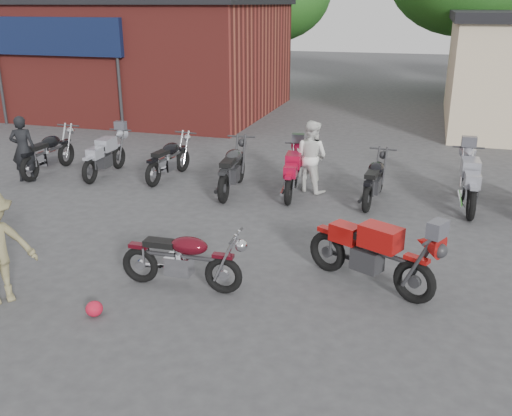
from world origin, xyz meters
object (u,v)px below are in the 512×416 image
(helmet, at_px, (94,309))
(row_bike_4, at_px, (293,171))
(row_bike_1, at_px, (105,154))
(row_bike_6, at_px, (470,180))
(row_bike_2, at_px, (169,157))
(row_bike_0, at_px, (49,150))
(person_light, at_px, (311,156))
(person_dark, at_px, (23,149))
(vintage_motorcycle, at_px, (183,256))
(row_bike_3, at_px, (232,166))
(sportbike, at_px, (372,250))
(row_bike_5, at_px, (375,177))

(helmet, distance_m, row_bike_4, 6.05)
(row_bike_1, xyz_separation_m, row_bike_6, (8.41, 0.09, 0.05))
(row_bike_2, bearing_deg, row_bike_0, 103.88)
(row_bike_4, xyz_separation_m, row_bike_6, (3.66, 0.22, 0.05))
(person_light, distance_m, row_bike_0, 6.53)
(person_dark, distance_m, person_light, 6.76)
(vintage_motorcycle, xyz_separation_m, row_bike_2, (-2.61, 5.12, 0.02))
(person_dark, height_order, row_bike_6, person_dark)
(row_bike_3, bearing_deg, person_dark, 91.77)
(vintage_motorcycle, height_order, row_bike_2, row_bike_2)
(person_dark, distance_m, row_bike_1, 1.86)
(vintage_motorcycle, relative_size, sportbike, 0.88)
(person_dark, bearing_deg, row_bike_1, -170.55)
(row_bike_2, bearing_deg, vintage_motorcycle, -147.03)
(sportbike, bearing_deg, row_bike_2, 167.22)
(row_bike_0, bearing_deg, vintage_motorcycle, -129.42)
(row_bike_0, distance_m, row_bike_6, 9.86)
(sportbike, height_order, person_dark, person_dark)
(sportbike, distance_m, row_bike_3, 5.10)
(row_bike_6, bearing_deg, row_bike_2, 87.08)
(row_bike_5, bearing_deg, row_bike_6, -78.89)
(person_light, bearing_deg, row_bike_2, 23.15)
(row_bike_5, bearing_deg, row_bike_2, 91.22)
(vintage_motorcycle, xyz_separation_m, row_bike_4, (0.53, 4.78, 0.02))
(person_dark, bearing_deg, helmet, 113.00)
(helmet, bearing_deg, person_dark, 134.42)
(row_bike_4, bearing_deg, vintage_motorcycle, 167.53)
(row_bike_0, height_order, row_bike_2, row_bike_0)
(person_light, xyz_separation_m, row_bike_2, (-3.46, -0.02, -0.26))
(person_light, relative_size, row_bike_4, 0.85)
(person_light, distance_m, row_bike_4, 0.55)
(row_bike_3, bearing_deg, row_bike_6, -90.55)
(person_dark, bearing_deg, row_bike_5, 164.45)
(person_light, xyz_separation_m, row_bike_6, (3.34, -0.14, -0.21))
(row_bike_1, bearing_deg, row_bike_5, -91.93)
(person_light, height_order, row_bike_6, person_light)
(sportbike, xyz_separation_m, row_bike_5, (-0.35, 3.96, -0.06))
(row_bike_0, distance_m, row_bike_1, 1.46)
(row_bike_0, xyz_separation_m, row_bike_6, (9.85, 0.30, 0.02))
(person_light, relative_size, row_bike_3, 0.78)
(row_bike_3, distance_m, row_bike_5, 3.11)
(row_bike_3, xyz_separation_m, row_bike_5, (3.11, 0.21, -0.06))
(sportbike, height_order, row_bike_2, sportbike)
(row_bike_6, bearing_deg, helmet, 138.60)
(row_bike_5, bearing_deg, row_bike_1, 94.02)
(row_bike_2, bearing_deg, helmet, -158.15)
(sportbike, distance_m, row_bike_1, 7.98)
(helmet, height_order, row_bike_0, row_bike_0)
(vintage_motorcycle, xyz_separation_m, person_dark, (-5.80, 3.96, 0.26))
(row_bike_5, bearing_deg, vintage_motorcycle, 159.46)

